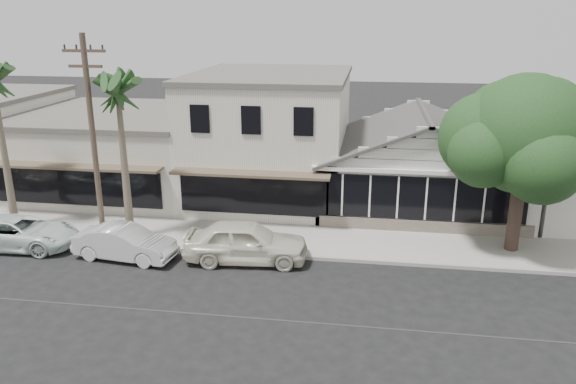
% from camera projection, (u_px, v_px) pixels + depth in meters
% --- Properties ---
extents(ground, '(140.00, 140.00, 0.00)m').
position_uv_depth(ground, '(289.00, 321.00, 18.54)').
color(ground, black).
rests_on(ground, ground).
extents(sidewalk_north, '(90.00, 3.50, 0.15)m').
position_uv_depth(sidewalk_north, '(140.00, 231.00, 26.01)').
color(sidewalk_north, '#9E9991').
rests_on(sidewalk_north, ground).
extents(corner_shop, '(10.40, 8.60, 5.10)m').
position_uv_depth(corner_shop, '(421.00, 158.00, 28.80)').
color(corner_shop, white).
rests_on(corner_shop, ground).
extents(row_building_near, '(8.00, 10.00, 6.50)m').
position_uv_depth(row_building_near, '(271.00, 137.00, 30.70)').
color(row_building_near, silver).
rests_on(row_building_near, ground).
extents(row_building_midnear, '(10.00, 10.00, 4.20)m').
position_uv_depth(row_building_midnear, '(118.00, 152.00, 32.32)').
color(row_building_midnear, beige).
rests_on(row_building_midnear, ground).
extents(utility_pole, '(1.80, 0.24, 9.00)m').
position_uv_depth(utility_pole, '(93.00, 138.00, 23.26)').
color(utility_pole, brown).
rests_on(utility_pole, ground).
extents(car_0, '(5.17, 2.43, 1.71)m').
position_uv_depth(car_0, '(246.00, 242.00, 22.80)').
color(car_0, silver).
rests_on(car_0, ground).
extents(car_1, '(4.39, 1.98, 1.40)m').
position_uv_depth(car_1, '(125.00, 243.00, 23.09)').
color(car_1, silver).
rests_on(car_1, ground).
extents(car_2, '(5.04, 2.49, 1.37)m').
position_uv_depth(car_2, '(20.00, 232.00, 24.21)').
color(car_2, silver).
rests_on(car_2, ground).
extents(shade_tree, '(6.80, 6.15, 7.55)m').
position_uv_depth(shade_tree, '(522.00, 137.00, 22.61)').
color(shade_tree, '#45332A').
rests_on(shade_tree, ground).
extents(palm_east, '(3.38, 3.38, 7.88)m').
position_uv_depth(palm_east, '(118.00, 90.00, 23.07)').
color(palm_east, '#726651').
rests_on(palm_east, ground).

